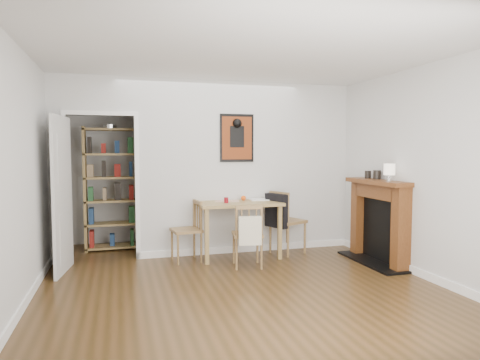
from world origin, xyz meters
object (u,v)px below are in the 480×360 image
object	(u,v)px
chair_right	(287,221)
red_glass	(226,200)
bookshelf	(111,189)
orange_fruit	(243,198)
ceramic_jar_b	(368,175)
dining_table	(238,208)
fireplace	(379,219)
chair_left	(186,231)
notebook	(261,200)
chair_front	(247,235)
ceramic_jar_a	(377,175)
mantel_lamp	(389,170)

from	to	relation	value
chair_right	red_glass	distance (m)	1.04
chair_right	bookshelf	world-z (taller)	bookshelf
chair_right	orange_fruit	xyz separation A→B (m)	(-0.65, 0.13, 0.36)
red_glass	ceramic_jar_b	world-z (taller)	ceramic_jar_b
dining_table	ceramic_jar_b	world-z (taller)	ceramic_jar_b
orange_fruit	ceramic_jar_b	size ratio (longest dim) A/B	0.66
red_glass	orange_fruit	size ratio (longest dim) A/B	1.10
ceramic_jar_b	chair_right	bearing A→B (deg)	151.67
fireplace	ceramic_jar_b	world-z (taller)	ceramic_jar_b
chair_left	notebook	xyz separation A→B (m)	(1.16, 0.15, 0.39)
dining_table	chair_left	size ratio (longest dim) A/B	1.39
chair_front	orange_fruit	distance (m)	0.82
chair_right	ceramic_jar_b	size ratio (longest dim) A/B	8.58
chair_right	bookshelf	bearing A→B (deg)	158.38
chair_right	fireplace	world-z (taller)	fireplace
chair_right	chair_front	xyz separation A→B (m)	(-0.79, -0.56, -0.06)
ceramic_jar_a	chair_front	bearing A→B (deg)	174.17
bookshelf	notebook	xyz separation A→B (m)	(2.18, -0.91, -0.13)
red_glass	mantel_lamp	xyz separation A→B (m)	(1.93, -1.07, 0.45)
ceramic_jar_a	chair_left	bearing A→B (deg)	164.79
chair_right	ceramic_jar_a	distance (m)	1.48
chair_front	bookshelf	distance (m)	2.43
chair_left	mantel_lamp	bearing A→B (deg)	-23.90
orange_fruit	mantel_lamp	bearing A→B (deg)	-38.59
dining_table	orange_fruit	world-z (taller)	orange_fruit
dining_table	fireplace	xyz separation A→B (m)	(1.80, -0.85, -0.10)
orange_fruit	ceramic_jar_a	world-z (taller)	ceramic_jar_a
mantel_lamp	orange_fruit	bearing A→B (deg)	141.41
fireplace	notebook	world-z (taller)	fireplace
red_glass	bookshelf	bearing A→B (deg)	145.29
fireplace	red_glass	bearing A→B (deg)	159.46
fireplace	notebook	distance (m)	1.72
dining_table	mantel_lamp	world-z (taller)	mantel_lamp
orange_fruit	dining_table	bearing A→B (deg)	-134.48
fireplace	red_glass	xyz separation A→B (m)	(-2.01, 0.75, 0.24)
chair_right	fireplace	size ratio (longest dim) A/B	0.77
dining_table	orange_fruit	size ratio (longest dim) A/B	16.31
dining_table	mantel_lamp	bearing A→B (deg)	-34.02
orange_fruit	ceramic_jar_b	world-z (taller)	ceramic_jar_b
chair_right	fireplace	bearing A→B (deg)	-38.91
chair_left	ceramic_jar_b	size ratio (longest dim) A/B	7.72
chair_right	bookshelf	xyz separation A→B (m)	(-2.56, 1.01, 0.46)
dining_table	mantel_lamp	distance (m)	2.17
chair_right	bookshelf	size ratio (longest dim) A/B	0.50
fireplace	orange_fruit	distance (m)	1.96
orange_fruit	ceramic_jar_b	bearing A→B (deg)	-22.19
notebook	ceramic_jar_a	xyz separation A→B (m)	(1.43, -0.85, 0.40)
red_glass	notebook	world-z (taller)	red_glass
chair_right	ceramic_jar_a	bearing A→B (deg)	-35.58
chair_right	chair_front	bearing A→B (deg)	-144.56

